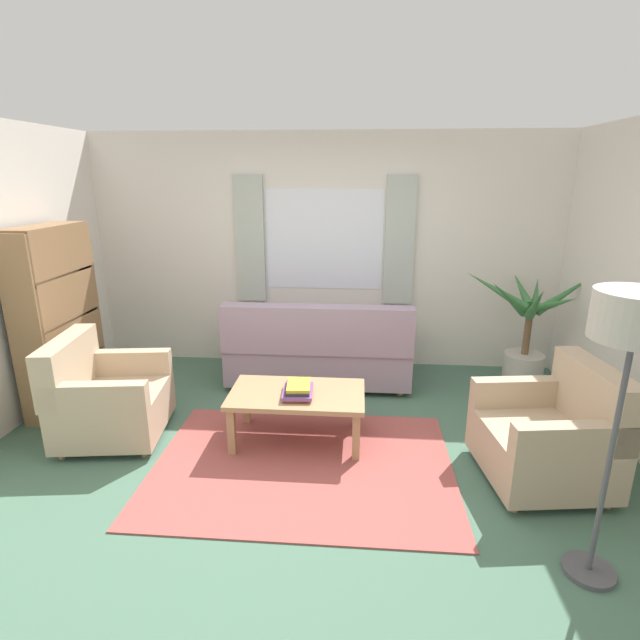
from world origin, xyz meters
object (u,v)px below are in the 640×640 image
Objects in this scene: couch at (319,351)px; armchair_right at (551,435)px; potted_plant at (526,340)px; armchair_left at (106,398)px; bookshelf at (63,315)px; coffee_table at (297,399)px; standing_lamp at (634,336)px; book_stack_on_table at (298,390)px.

armchair_right is (1.81, -1.58, -0.01)m from couch.
armchair_left is at bearing -160.65° from potted_plant.
coffee_table is at bearing 76.80° from bookshelf.
potted_plant is at bearing -78.18° from armchair_left.
potted_plant is (2.21, 1.29, 0.13)m from coffee_table.
armchair_left is 1.03m from bookshelf.
armchair_right is at bearing -11.78° from coffee_table.
standing_lamp is at bearing -12.61° from armchair_right.
book_stack_on_table is (1.63, -0.00, 0.13)m from armchair_left.
couch is 1.10× the size of bookshelf.
armchair_left is 1.00× the size of armchair_right.
armchair_right is 0.55× the size of bookshelf.
coffee_table is 3.27× the size of book_stack_on_table.
armchair_left is 0.55× the size of bookshelf.
book_stack_on_table is at bearing 87.20° from couch.
armchair_right is at bearing 84.98° from standing_lamp.
potted_plant reaches higher than couch.
couch is at bearing 105.71° from bookshelf.
bookshelf is (-2.34, -0.66, 0.52)m from couch.
standing_lamp is (-0.41, -2.58, 0.88)m from potted_plant.
potted_plant is (2.13, 0.10, 0.15)m from couch.
couch is 2.48m from bookshelf.
bookshelf is (-4.14, 0.92, 0.54)m from armchair_right.
armchair_right is 1.72m from potted_plant.
coffee_table is at bearing 108.59° from book_stack_on_table.
potted_plant reaches higher than book_stack_on_table.
book_stack_on_table is at bearing -107.83° from armchair_right.
armchair_right is 0.72× the size of potted_plant.
standing_lamp is (3.41, -1.24, 1.05)m from armchair_left.
bookshelf is at bearing -170.38° from potted_plant.
armchair_right is 1.90m from book_stack_on_table.
armchair_left is at bearing -103.11° from armchair_right.
coffee_table is at bearing -149.82° from potted_plant.
coffee_table is at bearing 86.16° from couch.
armchair_left reaches higher than book_stack_on_table.
couch is 1.19m from coffee_table.
couch is 2.14m from potted_plant.
couch is 1.17× the size of standing_lamp.
couch is 2.02× the size of armchair_left.
potted_plant is at bearing 161.32° from armchair_right.
potted_plant is 0.80× the size of standing_lamp.
armchair_right reaches higher than coffee_table.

